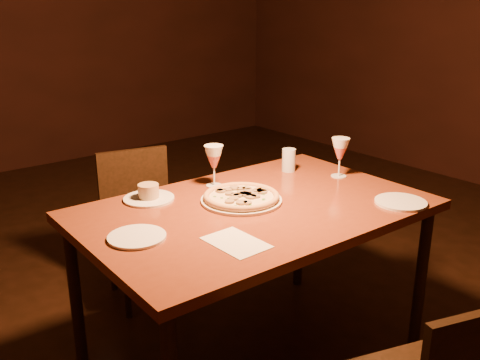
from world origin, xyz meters
TOP-DOWN VIEW (x-y plane):
  - floor at (0.00, 0.00)m, footprint 7.00×7.00m
  - back_wall at (0.00, 3.50)m, footprint 6.00×0.04m
  - dining_table at (-0.17, -0.18)m, footprint 1.44×0.95m
  - chair_far at (-0.24, 0.67)m, footprint 0.46×0.46m
  - pizza_plate at (-0.18, -0.11)m, footprint 0.34×0.34m
  - ramekin_saucer at (-0.47, 0.16)m, footprint 0.22×0.22m
  - wine_glass_far at (-0.15, 0.13)m, footprint 0.09×0.09m
  - wine_glass_right at (0.39, -0.14)m, footprint 0.09×0.09m
  - water_tumbler at (0.27, 0.08)m, footprint 0.07×0.07m
  - side_plate_left at (-0.70, -0.16)m, footprint 0.21×0.21m
  - side_plate_near at (0.32, -0.54)m, footprint 0.21×0.21m
  - menu_card at (-0.45, -0.41)m, footprint 0.16×0.23m
  - pendant_light at (-0.17, -0.18)m, footprint 0.12×0.12m

SIDE VIEW (x-z plane):
  - floor at x=0.00m, z-range 0.00..0.00m
  - chair_far at x=-0.24m, z-range 0.05..0.85m
  - dining_table at x=-0.17m, z-range 0.31..1.07m
  - menu_card at x=-0.45m, z-range 0.76..0.76m
  - side_plate_left at x=-0.70m, z-range 0.76..0.77m
  - side_plate_near at x=0.32m, z-range 0.76..0.77m
  - pizza_plate at x=-0.18m, z-range 0.76..0.79m
  - ramekin_saucer at x=-0.47m, z-range 0.74..0.81m
  - water_tumbler at x=0.27m, z-range 0.76..0.87m
  - wine_glass_right at x=0.39m, z-range 0.76..0.95m
  - wine_glass_far at x=-0.15m, z-range 0.76..0.95m
  - back_wall at x=0.00m, z-range 0.00..3.00m
  - pendant_light at x=-0.17m, z-range 1.49..1.61m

